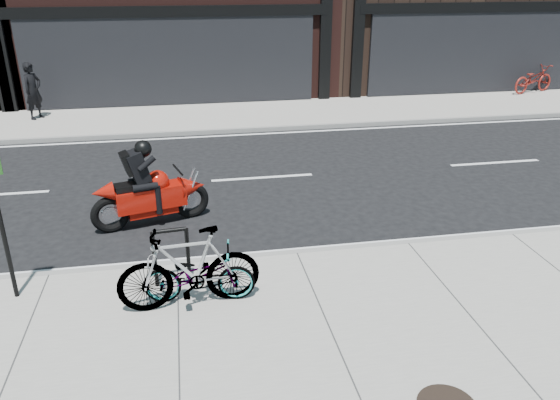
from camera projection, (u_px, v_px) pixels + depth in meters
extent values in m
plane|color=black|center=(277.00, 212.00, 11.10)|extent=(120.00, 120.00, 0.00)
cube|color=gray|center=(349.00, 376.00, 6.55)|extent=(60.00, 6.00, 0.13)
cube|color=gray|center=(237.00, 115.00, 18.09)|extent=(60.00, 3.50, 0.13)
cylinder|color=black|center=(155.00, 260.00, 8.12)|extent=(0.06, 0.06, 0.90)
cylinder|color=black|center=(188.00, 255.00, 8.24)|extent=(0.06, 0.06, 0.90)
cylinder|color=black|center=(169.00, 231.00, 8.01)|extent=(0.50, 0.11, 0.06)
imported|color=gray|center=(199.00, 275.00, 7.78)|extent=(1.64, 0.71, 0.84)
imported|color=gray|center=(189.00, 268.00, 7.59)|extent=(2.03, 0.71, 1.20)
torus|color=black|center=(191.00, 200.00, 10.77)|extent=(0.74, 0.34, 0.72)
torus|color=black|center=(110.00, 215.00, 10.15)|extent=(0.74, 0.34, 0.72)
cube|color=#991007|center=(150.00, 197.00, 10.37)|extent=(1.38, 0.75, 0.42)
cone|color=#991007|center=(192.00, 187.00, 10.67)|extent=(0.60, 0.60, 0.48)
sphere|color=#991007|center=(158.00, 182.00, 10.32)|extent=(0.44, 0.44, 0.44)
cube|color=black|center=(131.00, 187.00, 10.13)|extent=(0.66, 0.46, 0.13)
cylinder|color=silver|center=(118.00, 210.00, 10.39)|extent=(0.61, 0.25, 0.10)
cube|color=black|center=(138.00, 167.00, 10.05)|extent=(0.52, 0.49, 0.65)
cube|color=black|center=(127.00, 164.00, 9.94)|extent=(0.33, 0.38, 0.44)
sphere|color=black|center=(143.00, 149.00, 9.97)|extent=(0.32, 0.32, 0.32)
imported|color=black|center=(33.00, 91.00, 17.13)|extent=(0.71, 0.77, 1.77)
imported|color=maroon|center=(534.00, 79.00, 20.88)|extent=(2.09, 1.28, 1.04)
cylinder|color=black|center=(1.00, 224.00, 7.58)|extent=(0.06, 0.06, 2.35)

